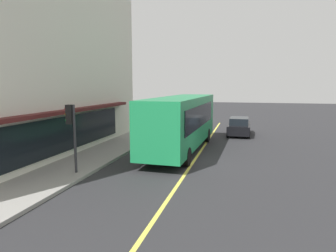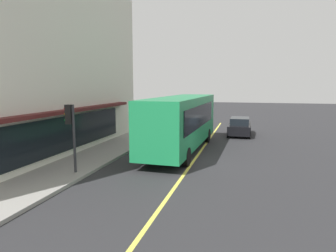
% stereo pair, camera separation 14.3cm
% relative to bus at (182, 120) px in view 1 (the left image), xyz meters
% --- Properties ---
extents(ground, '(120.00, 120.00, 0.00)m').
position_rel_bus_xyz_m(ground, '(-2.74, -1.21, -1.99)').
color(ground, '#28282B').
extents(sidewalk, '(80.00, 2.88, 0.15)m').
position_rel_bus_xyz_m(sidewalk, '(-2.74, 4.53, -1.91)').
color(sidewalk, gray).
rests_on(sidewalk, ground).
extents(lane_centre_stripe, '(36.00, 0.16, 0.01)m').
position_rel_bus_xyz_m(lane_centre_stripe, '(-2.74, -1.21, -1.98)').
color(lane_centre_stripe, '#D8D14C').
rests_on(lane_centre_stripe, ground).
extents(bus, '(11.20, 2.87, 3.50)m').
position_rel_bus_xyz_m(bus, '(0.00, 0.00, 0.00)').
color(bus, '#197F47').
rests_on(bus, ground).
extents(traffic_light, '(0.30, 0.52, 3.20)m').
position_rel_bus_xyz_m(traffic_light, '(-6.54, 3.90, 0.55)').
color(traffic_light, '#2D2D33').
rests_on(traffic_light, sidewalk).
extents(car_black, '(4.32, 1.91, 1.52)m').
position_rel_bus_xyz_m(car_black, '(7.27, -3.47, -1.24)').
color(car_black, black).
rests_on(car_black, ground).
extents(pedestrian_near_storefront, '(0.34, 0.34, 1.72)m').
position_rel_bus_xyz_m(pedestrian_near_storefront, '(8.70, 4.49, -0.80)').
color(pedestrian_near_storefront, black).
rests_on(pedestrian_near_storefront, sidewalk).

